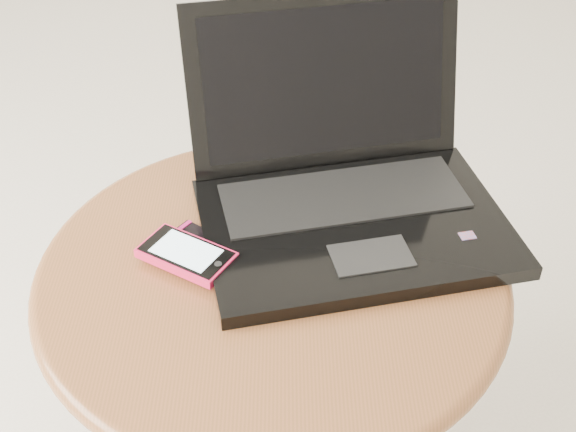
{
  "coord_description": "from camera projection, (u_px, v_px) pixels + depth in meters",
  "views": [
    {
      "loc": [
        -0.0,
        -0.6,
        1.07
      ],
      "look_at": [
        -0.0,
        0.1,
        0.51
      ],
      "focal_mm": 47.68,
      "sensor_mm": 36.0,
      "label": 1
    }
  ],
  "objects": [
    {
      "name": "laptop",
      "position": [
        345.0,
        183.0,
        0.97
      ],
      "size": [
        0.43,
        0.4,
        0.24
      ],
      "color": "black",
      "rests_on": "table"
    },
    {
      "name": "phone_pink",
      "position": [
        186.0,
        255.0,
        0.91
      ],
      "size": [
        0.13,
        0.11,
        0.01
      ],
      "color": "#EB1D51",
      "rests_on": "phone_black"
    },
    {
      "name": "table",
      "position": [
        273.0,
        321.0,
        0.98
      ],
      "size": [
        0.57,
        0.57,
        0.45
      ],
      "color": "#56361C",
      "rests_on": "ground"
    },
    {
      "name": "phone_black",
      "position": [
        205.0,
        252.0,
        0.93
      ],
      "size": [
        0.12,
        0.11,
        0.01
      ],
      "color": "black",
      "rests_on": "table"
    }
  ]
}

